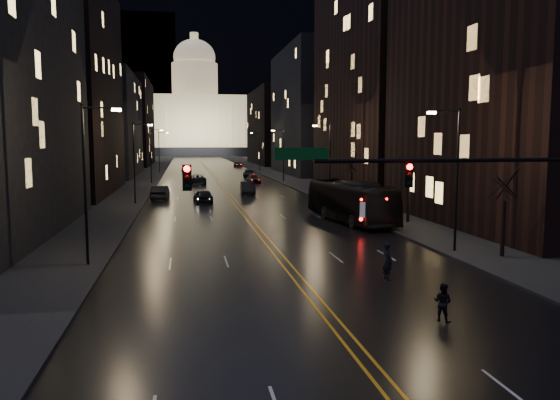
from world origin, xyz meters
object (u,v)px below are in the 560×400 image
bus (350,201)px  oncoming_car_b (160,193)px  pedestrian_a (387,261)px  receding_car_a (247,188)px  oncoming_car_a (203,196)px  pedestrian_b (443,302)px  traffic_signal (461,186)px

bus → oncoming_car_b: bus is taller
bus → pedestrian_a: bearing=-109.6°
receding_car_a → pedestrian_a: (1.90, -45.45, 0.14)m
bus → oncoming_car_a: size_ratio=2.74×
bus → receding_car_a: 26.59m
pedestrian_b → bus: bearing=-49.9°
oncoming_car_a → pedestrian_a: (7.99, -36.08, 0.18)m
oncoming_car_a → pedestrian_b: 43.16m
oncoming_car_a → pedestrian_a: 36.95m
bus → oncoming_car_b: bearing=121.4°
oncoming_car_b → pedestrian_a: size_ratio=2.66×
receding_car_a → pedestrian_a: 45.49m
pedestrian_a → bus: bearing=-20.5°
traffic_signal → pedestrian_b: (-1.69, -2.00, -4.34)m
receding_car_a → traffic_signal: bearing=-83.2°
oncoming_car_a → pedestrian_a: size_ratio=2.40×
receding_car_a → oncoming_car_a: bearing=-120.1°
bus → oncoming_car_a: 20.49m
traffic_signal → pedestrian_a: 6.20m
pedestrian_b → pedestrian_a: bearing=-42.2°
traffic_signal → oncoming_car_b: size_ratio=3.34×
oncoming_car_a → pedestrian_a: bearing=97.2°
receding_car_a → pedestrian_a: size_ratio=2.60×
oncoming_car_b → receding_car_a: bearing=-152.1°
traffic_signal → oncoming_car_a: 41.77m
oncoming_car_b → pedestrian_b: bearing=108.6°
oncoming_car_b → pedestrian_a: (12.90, -40.44, 0.12)m
traffic_signal → receding_car_a: traffic_signal is taller
traffic_signal → receding_car_a: size_ratio=3.42×
bus → oncoming_car_b: (-17.00, 20.88, -0.93)m
traffic_signal → pedestrian_a: bearing=109.0°
oncoming_car_b → oncoming_car_a: bearing=141.8°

